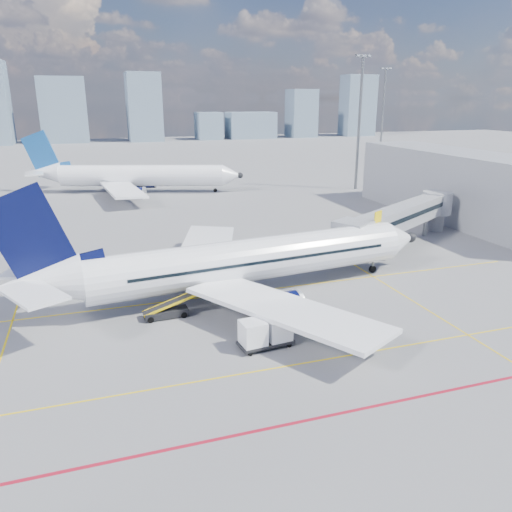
% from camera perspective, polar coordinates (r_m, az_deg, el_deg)
% --- Properties ---
extents(ground, '(420.00, 420.00, 0.00)m').
position_cam_1_polar(ground, '(40.44, 1.89, -8.17)').
color(ground, gray).
rests_on(ground, ground).
extents(apron_markings, '(90.00, 35.12, 0.01)m').
position_cam_1_polar(apron_markings, '(37.00, 3.15, -10.78)').
color(apron_markings, '#E2BD0B').
rests_on(apron_markings, ground).
extents(jet_bridge, '(23.55, 15.78, 6.30)m').
position_cam_1_polar(jet_bridge, '(64.09, 16.68, 4.38)').
color(jet_bridge, '#92949A').
rests_on(jet_bridge, ground).
extents(terminal_block, '(10.00, 42.00, 10.00)m').
position_cam_1_polar(terminal_block, '(80.90, 22.81, 7.28)').
color(terminal_block, '#92949A').
rests_on(terminal_block, ground).
extents(floodlight_mast_ne, '(3.20, 0.61, 25.45)m').
position_cam_1_polar(floodlight_mast_ne, '(102.62, 11.74, 15.01)').
color(floodlight_mast_ne, slate).
rests_on(floodlight_mast_ne, ground).
extents(floodlight_mast_far, '(3.20, 0.61, 25.45)m').
position_cam_1_polar(floodlight_mast_far, '(146.50, 14.29, 15.51)').
color(floodlight_mast_far, slate).
rests_on(floodlight_mast_far, ground).
extents(distant_skyline, '(254.08, 15.56, 31.52)m').
position_cam_1_polar(distant_skyline, '(224.36, -17.03, 15.23)').
color(distant_skyline, slate).
rests_on(distant_skyline, ground).
extents(main_aircraft, '(40.82, 35.51, 11.94)m').
position_cam_1_polar(main_aircraft, '(45.62, -2.26, -0.76)').
color(main_aircraft, white).
rests_on(main_aircraft, ground).
extents(second_aircraft, '(40.91, 34.91, 12.25)m').
position_cam_1_polar(second_aircraft, '(100.63, -13.89, 8.88)').
color(second_aircraft, white).
rests_on(second_aircraft, ground).
extents(baggage_tug, '(2.14, 1.64, 1.33)m').
position_cam_1_polar(baggage_tug, '(40.45, 8.41, -7.35)').
color(baggage_tug, white).
rests_on(baggage_tug, ground).
extents(cargo_dolly, '(4.20, 2.21, 2.21)m').
position_cam_1_polar(cargo_dolly, '(36.97, 1.10, -8.67)').
color(cargo_dolly, black).
rests_on(cargo_dolly, ground).
extents(belt_loader, '(5.26, 1.56, 2.13)m').
position_cam_1_polar(belt_loader, '(42.64, -10.08, -6.22)').
color(belt_loader, black).
rests_on(belt_loader, ground).
extents(ramp_worker, '(0.37, 0.57, 1.55)m').
position_cam_1_polar(ramp_worker, '(38.59, 9.37, -8.46)').
color(ramp_worker, '#EFFB1A').
rests_on(ramp_worker, ground).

